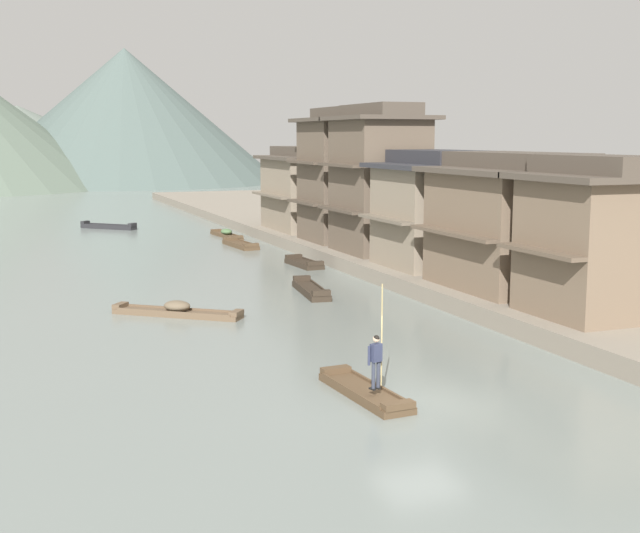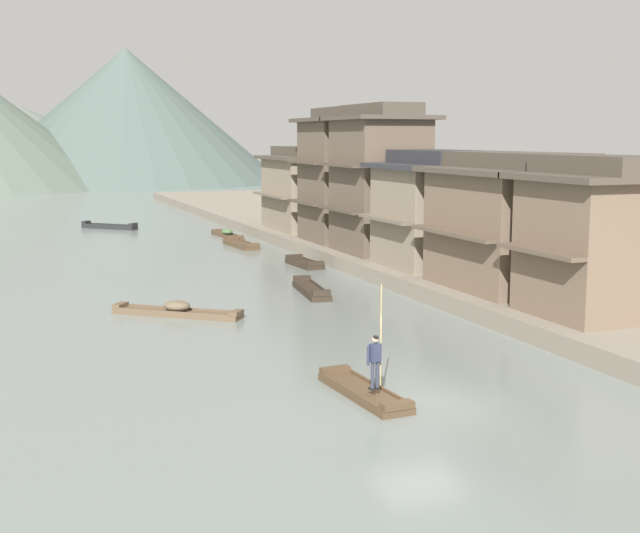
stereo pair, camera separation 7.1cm
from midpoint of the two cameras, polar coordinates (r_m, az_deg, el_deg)
The scene contains 18 objects.
ground_plane at distance 24.66m, azimuth 6.83°, elevation -9.19°, with size 400.00×400.00×0.00m, color gray.
riverbank_right at distance 57.94m, azimuth 7.14°, elevation 1.54°, with size 18.00×110.00×0.76m, color gray.
boat_foreground_poled at distance 25.14m, azimuth 3.07°, elevation -8.47°, with size 1.33×4.33×0.39m.
boatman_person at distance 24.25m, azimuth 3.86°, elevation -6.01°, with size 0.54×0.34×3.04m.
boat_moored_nearest at distance 36.57m, azimuth -9.59°, elevation -2.99°, with size 5.13×4.29×0.67m.
boat_moored_second at distance 65.01m, azimuth -6.27°, elevation 2.18°, with size 1.33×5.29×0.64m.
boat_moored_third at distance 41.16m, azimuth -0.55°, elevation -1.60°, with size 1.54×4.65×0.54m.
boat_moored_far at distance 72.65m, azimuth -14.04°, elevation 2.64°, with size 4.29×4.16×0.57m.
boat_midriver_drifting at distance 49.96m, azimuth -1.02°, elevation 0.22°, with size 1.35×3.56×0.49m.
boat_midriver_upstream at distance 59.05m, azimuth -5.33°, elevation 1.49°, with size 1.51×4.59×0.47m.
house_waterfront_nearest at distance 33.78m, azimuth 18.25°, elevation 1.86°, with size 5.59×5.58×6.14m.
house_waterfront_second at distance 39.36m, azimuth 13.11°, elevation 2.96°, with size 6.97×7.56×6.14m.
house_waterfront_tall at distance 45.16m, azimuth 8.04°, elevation 3.83°, with size 6.65×6.22×6.14m.
house_waterfront_narrow at distance 50.33m, azimuth 4.08°, elevation 5.87°, with size 5.52×6.32×8.74m.
house_waterfront_far at distance 56.07m, azimuth 2.09°, elevation 6.18°, with size 6.82×5.99×8.74m.
house_waterfront_end at distance 62.82m, azimuth -1.02°, elevation 5.26°, with size 5.72×8.04×6.14m.
hill_far_west at distance 154.43m, azimuth -19.61°, elevation 7.83°, with size 59.86×59.86×12.95m, color slate.
hill_far_centre at distance 149.26m, azimuth -12.88°, elevation 9.93°, with size 52.93×52.93×22.49m, color #4C5B56.
Camera 2 is at (-10.97, -20.75, 7.56)m, focal length 47.27 mm.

